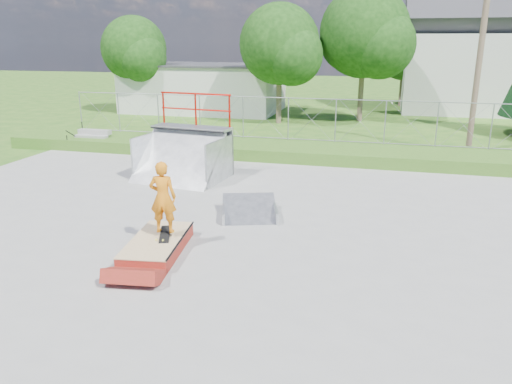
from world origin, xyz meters
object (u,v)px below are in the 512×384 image
Objects in this scene: grind_box at (157,246)px; quarter_pipe at (180,139)px; skater at (163,200)px; flat_bank_ramp at (249,210)px.

grind_box is 6.32m from quarter_pipe.
skater is (0.12, 0.16, 1.03)m from grind_box.
grind_box is 1.58× the size of flat_bank_ramp.
quarter_pipe is 1.85× the size of flat_bank_ramp.
grind_box is 1.05m from skater.
grind_box is 3.10m from flat_bank_ramp.
quarter_pipe reaches higher than flat_bank_ramp.
flat_bank_ramp is at bearing 55.86° from grind_box.
quarter_pipe reaches higher than skater.
grind_box is 1.48× the size of skater.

